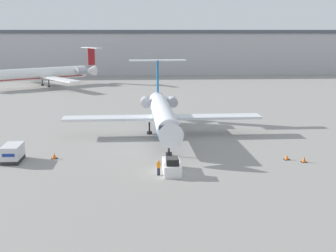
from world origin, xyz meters
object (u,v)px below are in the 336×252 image
(traffic_cone_left, at_px, (54,156))
(airplane_main, at_px, (163,113))
(traffic_cone_right, at_px, (287,157))
(traffic_cone_mid, at_px, (304,159))
(worker_near_tug, at_px, (159,167))
(pushback_tug, at_px, (172,166))
(luggage_cart, at_px, (13,153))
(airplane_parked_far_left, at_px, (42,74))

(traffic_cone_left, bearing_deg, airplane_main, 41.29)
(traffic_cone_right, bearing_deg, traffic_cone_mid, -35.83)
(traffic_cone_mid, bearing_deg, worker_near_tug, -167.21)
(traffic_cone_right, height_order, traffic_cone_mid, traffic_cone_mid)
(pushback_tug, height_order, traffic_cone_left, pushback_tug)
(worker_near_tug, bearing_deg, pushback_tug, 31.48)
(traffic_cone_left, bearing_deg, traffic_cone_right, -4.62)
(pushback_tug, bearing_deg, traffic_cone_right, 16.67)
(luggage_cart, xyz_separation_m, worker_near_tug, (16.95, -6.48, -0.13))
(worker_near_tug, distance_m, traffic_cone_mid, 17.74)
(airplane_main, xyz_separation_m, pushback_tug, (0.01, -18.58, -2.60))
(airplane_main, distance_m, airplane_parked_far_left, 69.39)
(pushback_tug, relative_size, worker_near_tug, 2.79)
(traffic_cone_right, relative_size, traffic_cone_mid, 0.94)
(traffic_cone_mid, height_order, airplane_parked_far_left, airplane_parked_far_left)
(traffic_cone_left, bearing_deg, airplane_parked_far_left, 102.11)
(airplane_parked_far_left, bearing_deg, traffic_cone_right, -60.28)
(luggage_cart, distance_m, worker_near_tug, 18.15)
(airplane_main, bearing_deg, worker_near_tug, -94.29)
(airplane_main, relative_size, traffic_cone_left, 40.09)
(pushback_tug, bearing_deg, worker_near_tug, -148.52)
(pushback_tug, xyz_separation_m, traffic_cone_right, (14.14, 4.23, -0.43))
(pushback_tug, distance_m, worker_near_tug, 1.73)
(worker_near_tug, bearing_deg, traffic_cone_mid, 12.79)
(traffic_cone_left, bearing_deg, luggage_cart, -168.93)
(pushback_tug, bearing_deg, traffic_cone_mid, 10.82)
(traffic_cone_left, bearing_deg, traffic_cone_mid, -6.68)
(worker_near_tug, xyz_separation_m, traffic_cone_mid, (17.29, 3.92, -0.54))
(airplane_parked_far_left, bearing_deg, traffic_cone_left, -77.89)
(airplane_main, distance_m, traffic_cone_right, 20.38)
(luggage_cart, xyz_separation_m, traffic_cone_left, (4.64, 0.91, -0.67))
(traffic_cone_left, xyz_separation_m, traffic_cone_right, (27.92, -2.26, -0.06))
(airplane_main, xyz_separation_m, traffic_cone_mid, (15.83, -15.56, -2.96))
(pushback_tug, height_order, traffic_cone_right, pushback_tug)
(traffic_cone_right, bearing_deg, luggage_cart, 177.63)
(traffic_cone_mid, bearing_deg, airplane_main, 135.49)
(luggage_cart, height_order, airplane_parked_far_left, airplane_parked_far_left)
(luggage_cart, bearing_deg, traffic_cone_left, 11.07)
(worker_near_tug, relative_size, airplane_parked_far_left, 0.05)
(luggage_cart, relative_size, airplane_parked_far_left, 0.12)
(pushback_tug, xyz_separation_m, traffic_cone_left, (-13.78, 6.49, -0.37))
(traffic_cone_left, height_order, traffic_cone_right, traffic_cone_left)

